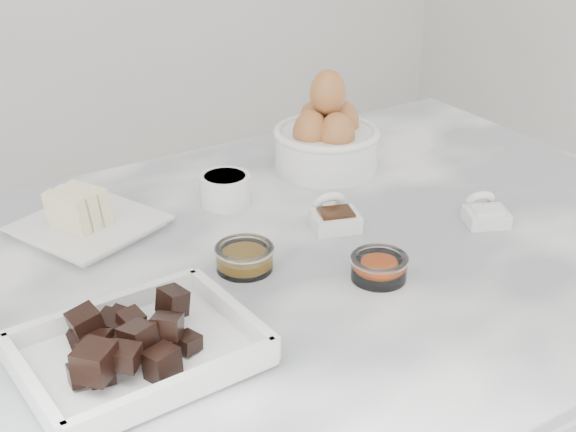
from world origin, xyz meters
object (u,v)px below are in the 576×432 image
object	(u,v)px
sugar_ramekin	(225,188)
vanilla_spoon	(334,216)
egg_bowl	(326,138)
honey_bowl	(244,257)
zest_bowl	(379,266)
salt_spoon	(485,212)
chocolate_dish	(138,344)
butter_plate	(86,217)

from	to	relation	value
sugar_ramekin	vanilla_spoon	size ratio (longest dim) A/B	0.84
egg_bowl	vanilla_spoon	size ratio (longest dim) A/B	1.90
honey_bowl	vanilla_spoon	xyz separation A→B (m)	(0.16, 0.04, -0.00)
zest_bowl	salt_spoon	distance (m)	0.23
sugar_ramekin	honey_bowl	bearing A→B (deg)	-111.26
chocolate_dish	butter_plate	xyz separation A→B (m)	(0.06, 0.32, -0.00)
butter_plate	salt_spoon	world-z (taller)	butter_plate
chocolate_dish	butter_plate	world-z (taller)	butter_plate
sugar_ramekin	chocolate_dish	bearing A→B (deg)	-131.43
sugar_ramekin	vanilla_spoon	bearing A→B (deg)	-57.29
egg_bowl	zest_bowl	xyz separation A→B (m)	(-0.14, -0.32, -0.04)
sugar_ramekin	zest_bowl	bearing A→B (deg)	-78.89
chocolate_dish	butter_plate	size ratio (longest dim) A/B	1.15
egg_bowl	vanilla_spoon	bearing A→B (deg)	-121.62
chocolate_dish	zest_bowl	size ratio (longest dim) A/B	3.42
chocolate_dish	butter_plate	bearing A→B (deg)	79.75
egg_bowl	sugar_ramekin	bearing A→B (deg)	-171.72
sugar_ramekin	egg_bowl	size ratio (longest dim) A/B	0.44
honey_bowl	zest_bowl	size ratio (longest dim) A/B	1.04
salt_spoon	sugar_ramekin	bearing A→B (deg)	138.58
butter_plate	zest_bowl	size ratio (longest dim) A/B	2.98
egg_bowl	zest_bowl	size ratio (longest dim) A/B	2.36
butter_plate	egg_bowl	xyz separation A→B (m)	(0.40, 0.01, 0.03)
chocolate_dish	honey_bowl	world-z (taller)	chocolate_dish
butter_plate	salt_spoon	xyz separation A→B (m)	(0.48, -0.27, -0.01)
chocolate_dish	salt_spoon	xyz separation A→B (m)	(0.54, 0.05, -0.01)
butter_plate	zest_bowl	world-z (taller)	butter_plate
honey_bowl	vanilla_spoon	bearing A→B (deg)	12.83
honey_bowl	zest_bowl	xyz separation A→B (m)	(0.13, -0.11, 0.00)
vanilla_spoon	sugar_ramekin	bearing A→B (deg)	122.71
egg_bowl	zest_bowl	world-z (taller)	egg_bowl
sugar_ramekin	honey_bowl	distance (m)	0.20
chocolate_dish	honey_bowl	distance (m)	0.22
honey_bowl	vanilla_spoon	size ratio (longest dim) A/B	0.84
honey_bowl	egg_bowl	bearing A→B (deg)	37.94
salt_spoon	egg_bowl	bearing A→B (deg)	106.12
salt_spoon	chocolate_dish	bearing A→B (deg)	-174.92
sugar_ramekin	vanilla_spoon	xyz separation A→B (m)	(0.09, -0.14, -0.01)
chocolate_dish	egg_bowl	size ratio (longest dim) A/B	1.45
vanilla_spoon	zest_bowl	bearing A→B (deg)	-103.77
zest_bowl	vanilla_spoon	xyz separation A→B (m)	(0.04, 0.15, -0.00)
zest_bowl	egg_bowl	bearing A→B (deg)	65.94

